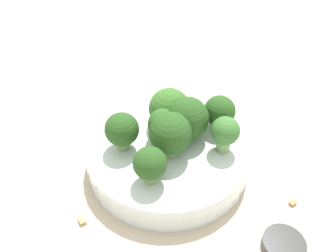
# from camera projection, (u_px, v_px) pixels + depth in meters

# --- Properties ---
(ground_plane) EXTENTS (3.00, 3.00, 0.00)m
(ground_plane) POSITION_uv_depth(u_px,v_px,m) (168.00, 163.00, 0.44)
(ground_plane) COLOR beige
(bowl) EXTENTS (0.21, 0.21, 0.04)m
(bowl) POSITION_uv_depth(u_px,v_px,m) (168.00, 154.00, 0.43)
(bowl) COLOR silver
(bowl) RESTS_ON ground_plane
(broccoli_floret_0) EXTENTS (0.05, 0.05, 0.06)m
(broccoli_floret_0) POSITION_uv_depth(u_px,v_px,m) (170.00, 134.00, 0.38)
(broccoli_floret_0) COLOR #7A9E5B
(broccoli_floret_0) RESTS_ON bowl
(broccoli_floret_1) EXTENTS (0.05, 0.05, 0.06)m
(broccoli_floret_1) POSITION_uv_depth(u_px,v_px,m) (188.00, 119.00, 0.41)
(broccoli_floret_1) COLOR #84AD66
(broccoli_floret_1) RESTS_ON bowl
(broccoli_floret_2) EXTENTS (0.04, 0.04, 0.05)m
(broccoli_floret_2) POSITION_uv_depth(u_px,v_px,m) (225.00, 132.00, 0.39)
(broccoli_floret_2) COLOR #84AD66
(broccoli_floret_2) RESTS_ON bowl
(broccoli_floret_3) EXTENTS (0.04, 0.04, 0.05)m
(broccoli_floret_3) POSITION_uv_depth(u_px,v_px,m) (122.00, 130.00, 0.39)
(broccoli_floret_3) COLOR #7A9E5B
(broccoli_floret_3) RESTS_ON bowl
(broccoli_floret_4) EXTENTS (0.05, 0.05, 0.06)m
(broccoli_floret_4) POSITION_uv_depth(u_px,v_px,m) (169.00, 109.00, 0.43)
(broccoli_floret_4) COLOR #8EB770
(broccoli_floret_4) RESTS_ON bowl
(broccoli_floret_5) EXTENTS (0.04, 0.04, 0.05)m
(broccoli_floret_5) POSITION_uv_depth(u_px,v_px,m) (165.00, 124.00, 0.41)
(broccoli_floret_5) COLOR #8EB770
(broccoli_floret_5) RESTS_ON bowl
(broccoli_floret_6) EXTENTS (0.04, 0.04, 0.05)m
(broccoli_floret_6) POSITION_uv_depth(u_px,v_px,m) (219.00, 112.00, 0.43)
(broccoli_floret_6) COLOR #7A9E5B
(broccoli_floret_6) RESTS_ON bowl
(broccoli_floret_7) EXTENTS (0.04, 0.04, 0.05)m
(broccoli_floret_7) POSITION_uv_depth(u_px,v_px,m) (150.00, 164.00, 0.35)
(broccoli_floret_7) COLOR #7A9E5B
(broccoli_floret_7) RESTS_ON bowl
(almond_crumb_0) EXTENTS (0.01, 0.01, 0.01)m
(almond_crumb_0) POSITION_uv_depth(u_px,v_px,m) (229.00, 114.00, 0.51)
(almond_crumb_0) COLOR tan
(almond_crumb_0) RESTS_ON ground_plane
(almond_crumb_1) EXTENTS (0.01, 0.01, 0.01)m
(almond_crumb_1) POSITION_uv_depth(u_px,v_px,m) (229.00, 120.00, 0.51)
(almond_crumb_1) COLOR tan
(almond_crumb_1) RESTS_ON ground_plane
(almond_crumb_2) EXTENTS (0.01, 0.01, 0.01)m
(almond_crumb_2) POSITION_uv_depth(u_px,v_px,m) (82.00, 219.00, 0.37)
(almond_crumb_2) COLOR tan
(almond_crumb_2) RESTS_ON ground_plane
(almond_crumb_3) EXTENTS (0.01, 0.01, 0.01)m
(almond_crumb_3) POSITION_uv_depth(u_px,v_px,m) (293.00, 202.00, 0.39)
(almond_crumb_3) COLOR #AD7F4C
(almond_crumb_3) RESTS_ON ground_plane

